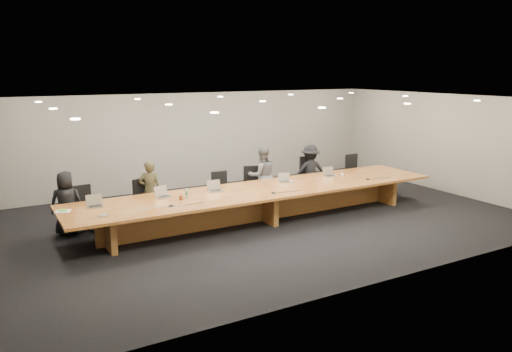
{
  "coord_description": "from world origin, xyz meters",
  "views": [
    {
      "loc": [
        -5.67,
        -9.73,
        3.47
      ],
      "look_at": [
        0.0,
        0.3,
        1.0
      ],
      "focal_mm": 35.0,
      "sensor_mm": 36.0,
      "label": 1
    }
  ],
  "objects_px": {
    "amber_mug": "(181,198)",
    "paper_cup_near": "(291,182)",
    "chair_mid_left": "(223,191)",
    "chair_far_right": "(356,172)",
    "chair_mid_right": "(253,186)",
    "person_b": "(150,191)",
    "laptop_c": "(216,186)",
    "chair_left": "(147,200)",
    "person_d": "(310,171)",
    "laptop_d": "(285,178)",
    "av_box": "(104,216)",
    "chair_right": "(311,176)",
    "person_a": "(66,203)",
    "chair_far_left": "(85,208)",
    "conference_table": "(262,198)",
    "paper_cup_far": "(342,175)",
    "laptop_a": "(95,201)",
    "person_c": "(262,176)",
    "mic_right": "(368,179)",
    "laptop_b": "(164,192)",
    "water_bottle": "(187,193)",
    "mic_left": "(171,206)",
    "mic_center": "(273,193)",
    "laptop_e": "(331,172)"
  },
  "relations": [
    {
      "from": "amber_mug",
      "to": "paper_cup_near",
      "type": "bearing_deg",
      "value": 2.78
    },
    {
      "from": "chair_mid_left",
      "to": "chair_far_right",
      "type": "height_order",
      "value": "chair_far_right"
    },
    {
      "from": "chair_mid_right",
      "to": "person_b",
      "type": "bearing_deg",
      "value": -161.2
    },
    {
      "from": "laptop_c",
      "to": "chair_left",
      "type": "bearing_deg",
      "value": 147.34
    },
    {
      "from": "person_d",
      "to": "laptop_d",
      "type": "height_order",
      "value": "person_d"
    },
    {
      "from": "av_box",
      "to": "chair_right",
      "type": "bearing_deg",
      "value": 10.79
    },
    {
      "from": "person_a",
      "to": "amber_mug",
      "type": "bearing_deg",
      "value": 169.62
    },
    {
      "from": "chair_mid_left",
      "to": "chair_mid_right",
      "type": "bearing_deg",
      "value": 1.76
    },
    {
      "from": "chair_far_left",
      "to": "person_a",
      "type": "distance_m",
      "value": 0.44
    },
    {
      "from": "conference_table",
      "to": "chair_far_right",
      "type": "xyz_separation_m",
      "value": [
        3.85,
        1.19,
        0.01
      ]
    },
    {
      "from": "paper_cup_far",
      "to": "laptop_a",
      "type": "bearing_deg",
      "value": 178.71
    },
    {
      "from": "person_c",
      "to": "mic_right",
      "type": "relative_size",
      "value": 13.01
    },
    {
      "from": "chair_left",
      "to": "chair_far_right",
      "type": "bearing_deg",
      "value": -17.8
    },
    {
      "from": "laptop_b",
      "to": "mic_right",
      "type": "xyz_separation_m",
      "value": [
        5.09,
        -0.8,
        -0.11
      ]
    },
    {
      "from": "laptop_d",
      "to": "water_bottle",
      "type": "height_order",
      "value": "laptop_d"
    },
    {
      "from": "person_b",
      "to": "person_c",
      "type": "xyz_separation_m",
      "value": [
        2.96,
        -0.06,
        0.06
      ]
    },
    {
      "from": "amber_mug",
      "to": "mic_right",
      "type": "distance_m",
      "value": 4.86
    },
    {
      "from": "chair_right",
      "to": "laptop_c",
      "type": "height_order",
      "value": "chair_right"
    },
    {
      "from": "water_bottle",
      "to": "mic_left",
      "type": "distance_m",
      "value": 0.73
    },
    {
      "from": "chair_mid_left",
      "to": "mic_center",
      "type": "bearing_deg",
      "value": -73.03
    },
    {
      "from": "conference_table",
      "to": "paper_cup_far",
      "type": "height_order",
      "value": "paper_cup_far"
    },
    {
      "from": "person_a",
      "to": "amber_mug",
      "type": "height_order",
      "value": "person_a"
    },
    {
      "from": "laptop_c",
      "to": "mic_center",
      "type": "xyz_separation_m",
      "value": [
        1.05,
        -0.8,
        -0.11
      ]
    },
    {
      "from": "conference_table",
      "to": "water_bottle",
      "type": "bearing_deg",
      "value": 177.01
    },
    {
      "from": "av_box",
      "to": "mic_left",
      "type": "distance_m",
      "value": 1.36
    },
    {
      "from": "person_b",
      "to": "water_bottle",
      "type": "height_order",
      "value": "person_b"
    },
    {
      "from": "person_a",
      "to": "person_c",
      "type": "xyz_separation_m",
      "value": [
        4.82,
        0.02,
        0.08
      ]
    },
    {
      "from": "person_d",
      "to": "mic_left",
      "type": "relative_size",
      "value": 11.21
    },
    {
      "from": "chair_left",
      "to": "person_c",
      "type": "bearing_deg",
      "value": -18.38
    },
    {
      "from": "person_d",
      "to": "laptop_e",
      "type": "bearing_deg",
      "value": 106.8
    },
    {
      "from": "water_bottle",
      "to": "laptop_a",
      "type": "bearing_deg",
      "value": 173.71
    },
    {
      "from": "chair_right",
      "to": "laptop_d",
      "type": "height_order",
      "value": "chair_right"
    },
    {
      "from": "chair_far_right",
      "to": "mic_center",
      "type": "xyz_separation_m",
      "value": [
        -3.85,
        -1.67,
        0.23
      ]
    },
    {
      "from": "chair_far_right",
      "to": "person_c",
      "type": "xyz_separation_m",
      "value": [
        -3.18,
        -0.03,
        0.24
      ]
    },
    {
      "from": "amber_mug",
      "to": "chair_mid_left",
      "type": "bearing_deg",
      "value": 37.79
    },
    {
      "from": "chair_far_right",
      "to": "mic_center",
      "type": "relative_size",
      "value": 8.71
    },
    {
      "from": "chair_far_left",
      "to": "person_b",
      "type": "xyz_separation_m",
      "value": [
        1.47,
        -0.0,
        0.21
      ]
    },
    {
      "from": "laptop_e",
      "to": "mic_center",
      "type": "xyz_separation_m",
      "value": [
        -2.23,
        -0.81,
        -0.11
      ]
    },
    {
      "from": "laptop_c",
      "to": "mic_left",
      "type": "relative_size",
      "value": 2.51
    },
    {
      "from": "chair_mid_right",
      "to": "chair_right",
      "type": "height_order",
      "value": "chair_right"
    },
    {
      "from": "person_c",
      "to": "laptop_a",
      "type": "distance_m",
      "value": 4.47
    },
    {
      "from": "chair_far_left",
      "to": "laptop_e",
      "type": "distance_m",
      "value": 6.07
    },
    {
      "from": "laptop_d",
      "to": "amber_mug",
      "type": "distance_m",
      "value": 2.87
    },
    {
      "from": "chair_right",
      "to": "mic_center",
      "type": "height_order",
      "value": "chair_right"
    },
    {
      "from": "laptop_b",
      "to": "laptop_d",
      "type": "relative_size",
      "value": 1.09
    },
    {
      "from": "person_c",
      "to": "paper_cup_near",
      "type": "relative_size",
      "value": 18.82
    },
    {
      "from": "paper_cup_far",
      "to": "laptop_b",
      "type": "bearing_deg",
      "value": 177.54
    },
    {
      "from": "laptop_c",
      "to": "laptop_d",
      "type": "bearing_deg",
      "value": 1.37
    },
    {
      "from": "chair_mid_right",
      "to": "mic_left",
      "type": "distance_m",
      "value": 3.22
    },
    {
      "from": "laptop_a",
      "to": "laptop_e",
      "type": "bearing_deg",
      "value": 1.25
    }
  ]
}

